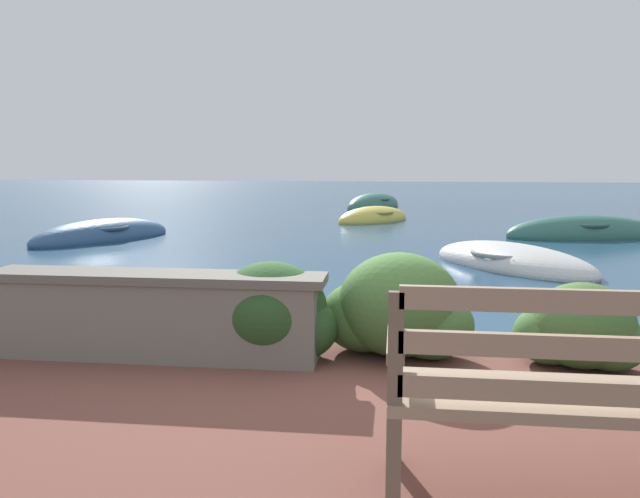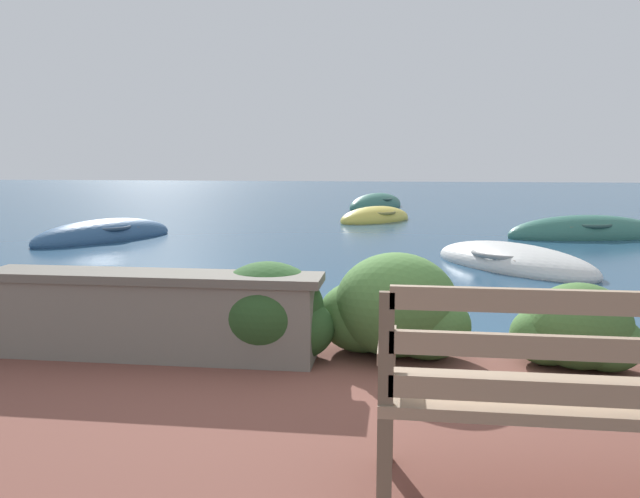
{
  "view_description": "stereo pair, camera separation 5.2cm",
  "coord_description": "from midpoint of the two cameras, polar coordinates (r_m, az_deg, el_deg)",
  "views": [
    {
      "loc": [
        0.45,
        -4.65,
        1.62
      ],
      "look_at": [
        -0.51,
        3.16,
        0.48
      ],
      "focal_mm": 35.0,
      "sensor_mm": 36.0,
      "label": 1
    },
    {
      "loc": [
        0.5,
        -4.65,
        1.62
      ],
      "look_at": [
        -0.51,
        3.16,
        0.48
      ],
      "focal_mm": 35.0,
      "sensor_mm": 36.0,
      "label": 2
    }
  ],
  "objects": [
    {
      "name": "rowboat_outer",
      "position": [
        16.32,
        5.17,
        2.76
      ],
      "size": [
        2.31,
        2.52,
        0.68
      ],
      "rotation": [
        0.0,
        0.0,
        0.89
      ],
      "color": "#DBC64C",
      "rests_on": "ground_plane"
    },
    {
      "name": "rowboat_mid",
      "position": [
        13.24,
        -18.98,
        1.06
      ],
      "size": [
        2.41,
        3.28,
        0.73
      ],
      "rotation": [
        0.0,
        0.0,
        1.08
      ],
      "color": "#2D517A",
      "rests_on": "ground_plane"
    },
    {
      "name": "hedge_clump_centre",
      "position": [
        4.48,
        -4.61,
        -6.05
      ],
      "size": [
        1.0,
        0.72,
        0.68
      ],
      "color": "#284C23",
      "rests_on": "patio_terrace"
    },
    {
      "name": "ground_plane",
      "position": [
        4.95,
        1.5,
        -10.87
      ],
      "size": [
        80.0,
        80.0,
        0.0
      ],
      "color": "navy"
    },
    {
      "name": "rowboat_nearest",
      "position": [
        9.86,
        17.34,
        -1.25
      ],
      "size": [
        2.78,
        3.1,
        0.62
      ],
      "rotation": [
        0.0,
        0.0,
        5.36
      ],
      "color": "silver",
      "rests_on": "ground_plane"
    },
    {
      "name": "rowboat_far",
      "position": [
        13.98,
        23.26,
        1.22
      ],
      "size": [
        3.48,
        1.72,
        0.82
      ],
      "rotation": [
        0.0,
        0.0,
        3.36
      ],
      "color": "#336B5B",
      "rests_on": "ground_plane"
    },
    {
      "name": "hedge_clump_right",
      "position": [
        4.51,
        7.09,
        -5.64
      ],
      "size": [
        1.09,
        0.79,
        0.74
      ],
      "color": "#426B33",
      "rests_on": "patio_terrace"
    },
    {
      "name": "park_bench",
      "position": [
        2.77,
        23.17,
        -11.78
      ],
      "size": [
        1.61,
        0.48,
        0.93
      ],
      "rotation": [
        0.0,
        0.0,
        0.08
      ],
      "color": "brown",
      "rests_on": "patio_terrace"
    },
    {
      "name": "stone_wall",
      "position": [
        4.57,
        -14.69,
        -5.82
      ],
      "size": [
        2.41,
        0.39,
        0.61
      ],
      "color": "slate",
      "rests_on": "patio_terrace"
    },
    {
      "name": "hedge_clump_far_right",
      "position": [
        4.58,
        22.75,
        -6.94
      ],
      "size": [
        0.86,
        0.62,
        0.58
      ],
      "color": "#426B33",
      "rests_on": "patio_terrace"
    },
    {
      "name": "hedge_clump_left",
      "position": [
        4.99,
        -17.31,
        -5.78
      ],
      "size": [
        0.76,
        0.55,
        0.52
      ],
      "color": "#2D5628",
      "rests_on": "patio_terrace"
    },
    {
      "name": "rowboat_distant",
      "position": [
        20.69,
        5.22,
        3.95
      ],
      "size": [
        2.23,
        3.17,
        0.86
      ],
      "rotation": [
        0.0,
        0.0,
        4.27
      ],
      "color": "#336B5B",
      "rests_on": "ground_plane"
    }
  ]
}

